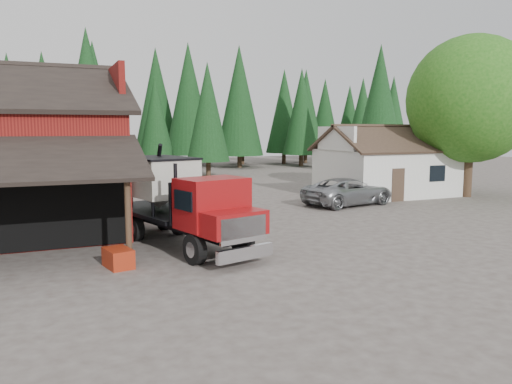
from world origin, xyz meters
name	(u,v)px	position (x,y,z in m)	size (l,w,h in m)	color
ground	(313,261)	(0.00, 0.00, 0.00)	(120.00, 120.00, 0.00)	#4C423B
farmhouse	(387,169)	(13.00, 13.00, 1.67)	(8.60, 6.42, 4.65)	silver
deciduous_tree	(472,104)	(17.01, 9.97, 5.91)	(8.00, 8.00, 10.20)	#382619
conifer_backdrop	(123,169)	(0.00, 42.00, 0.00)	(76.00, 16.00, 16.00)	black
near_pine_b	(208,112)	(6.00, 30.00, 5.89)	(3.96, 3.96, 10.40)	#382619
near_pine_c	(380,102)	(22.00, 26.00, 6.89)	(4.84, 4.84, 12.40)	#382619
near_pine_d	(88,95)	(-4.00, 34.00, 7.39)	(5.28, 5.28, 13.40)	#382619
feed_truck	(177,199)	(-3.50, 4.03, 1.76)	(4.33, 8.61, 3.75)	black
silver_car	(348,192)	(8.00, 10.00, 0.78)	(2.57, 5.58, 1.55)	#96999D
equip_box	(118,258)	(-6.00, 1.75, 0.30)	(0.70, 1.10, 0.60)	maroon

